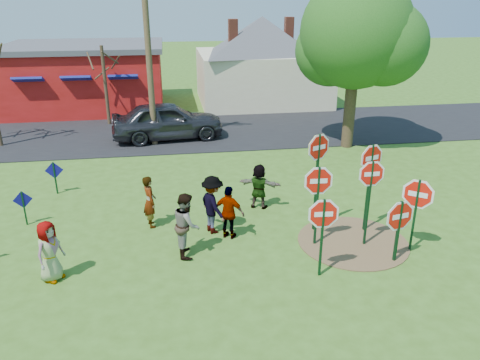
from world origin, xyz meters
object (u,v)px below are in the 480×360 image
at_px(stop_sign_d, 371,166).
at_px(person_b, 150,202).
at_px(stop_sign_c, 371,184).
at_px(leafy_tree, 359,38).
at_px(suv, 168,120).
at_px(person_a, 49,251).
at_px(stop_sign_a, 323,221).
at_px(utility_pole, 148,44).
at_px(stop_sign_b, 318,158).

bearing_deg(stop_sign_d, person_b, 149.53).
xyz_separation_m(stop_sign_c, leafy_tree, (2.98, 8.97, 3.02)).
distance_m(person_b, suv, 9.30).
height_order(person_a, leafy_tree, leafy_tree).
bearing_deg(suv, stop_sign_a, -170.23).
height_order(stop_sign_c, suv, stop_sign_c).
bearing_deg(stop_sign_d, person_a, 169.29).
distance_m(stop_sign_d, person_a, 9.03).
relative_size(suv, leafy_tree, 0.70).
distance_m(suv, utility_pole, 3.84).
xyz_separation_m(stop_sign_b, stop_sign_c, (1.18, -1.09, -0.44)).
bearing_deg(stop_sign_b, stop_sign_a, -128.36).
height_order(stop_sign_b, utility_pole, utility_pole).
bearing_deg(suv, stop_sign_c, -160.86).
bearing_deg(suv, leafy_tree, -112.56).
bearing_deg(stop_sign_a, stop_sign_b, 80.34).
relative_size(stop_sign_c, person_a, 1.66).
xyz_separation_m(stop_sign_a, leafy_tree, (4.75, 10.28, 3.35)).
relative_size(stop_sign_a, suv, 0.42).
bearing_deg(person_a, person_b, -11.58).
distance_m(stop_sign_c, leafy_tree, 9.92).
bearing_deg(stop_sign_b, suv, 87.80).
bearing_deg(utility_pole, person_a, -102.11).
height_order(suv, utility_pole, utility_pole).
bearing_deg(utility_pole, stop_sign_d, -56.57).
height_order(stop_sign_a, stop_sign_b, stop_sign_b).
bearing_deg(person_a, stop_sign_b, -46.92).
relative_size(stop_sign_a, stop_sign_b, 0.71).
distance_m(stop_sign_b, person_b, 5.26).
distance_m(stop_sign_a, stop_sign_c, 2.22).
bearing_deg(suv, stop_sign_d, -157.70).
distance_m(stop_sign_c, utility_pole, 12.57).
xyz_separation_m(stop_sign_d, suv, (-5.80, 10.58, -1.14)).
height_order(stop_sign_d, leafy_tree, leafy_tree).
bearing_deg(stop_sign_d, stop_sign_b, 151.43).
distance_m(stop_sign_d, leafy_tree, 9.01).
height_order(stop_sign_b, stop_sign_d, stop_sign_b).
height_order(stop_sign_c, stop_sign_d, stop_sign_d).
xyz_separation_m(stop_sign_b, person_a, (-7.32, -1.55, -1.53)).
bearing_deg(person_b, utility_pole, -15.21).
height_order(stop_sign_a, stop_sign_d, stop_sign_d).
relative_size(stop_sign_a, person_b, 1.38).
bearing_deg(person_b, stop_sign_b, -117.37).
height_order(stop_sign_d, suv, stop_sign_d).
height_order(utility_pole, leafy_tree, utility_pole).
xyz_separation_m(stop_sign_b, person_b, (-4.92, 1.05, -1.51)).
bearing_deg(stop_sign_d, utility_pole, 104.40).
relative_size(stop_sign_d, suv, 0.54).
distance_m(stop_sign_a, suv, 13.26).
bearing_deg(utility_pole, stop_sign_c, -60.03).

